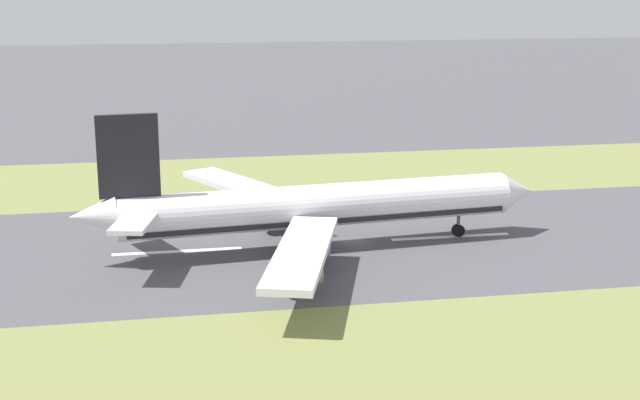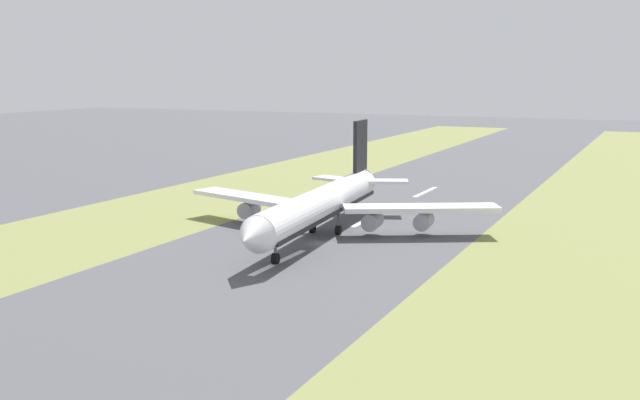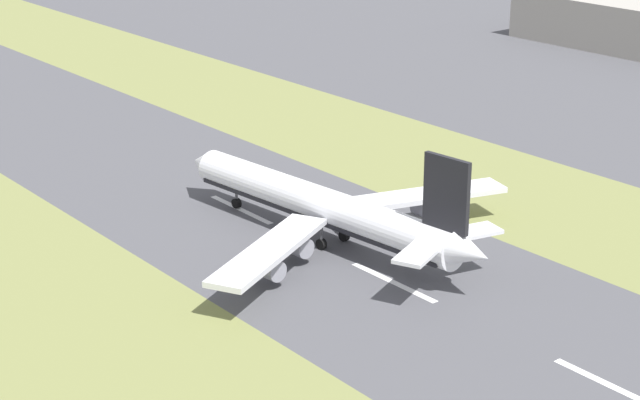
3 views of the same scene
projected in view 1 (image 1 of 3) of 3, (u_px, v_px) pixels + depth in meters
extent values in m
plane|color=#4C4C51|center=(353.00, 242.00, 129.11)|extent=(800.00, 800.00, 0.00)
cube|color=olive|center=(303.00, 176.00, 172.03)|extent=(40.00, 600.00, 0.01)
cube|color=olive|center=(453.00, 374.00, 86.18)|extent=(40.00, 600.00, 0.01)
cube|color=silver|center=(177.00, 251.00, 124.70)|extent=(1.20, 18.00, 0.01)
cube|color=silver|center=(450.00, 237.00, 131.68)|extent=(1.20, 18.00, 0.01)
cylinder|color=white|center=(320.00, 206.00, 124.83)|extent=(11.32, 56.32, 6.00)
cone|color=white|center=(516.00, 192.00, 132.91)|extent=(6.33, 5.54, 5.88)
cone|color=white|center=(92.00, 216.00, 116.42)|extent=(5.65, 6.46, 5.10)
cube|color=black|center=(320.00, 217.00, 125.23)|extent=(10.81, 54.06, 0.70)
cube|color=white|center=(245.00, 187.00, 139.46)|extent=(28.50, 18.70, 0.90)
cube|color=white|center=(302.00, 252.00, 106.81)|extent=(29.51, 14.00, 0.90)
cylinder|color=#93939E|center=(278.00, 215.00, 132.98)|extent=(3.64, 5.08, 3.20)
cylinder|color=#93939E|center=(243.00, 202.00, 140.45)|extent=(3.64, 5.08, 3.20)
cylinder|color=#93939E|center=(309.00, 249.00, 116.19)|extent=(3.64, 5.08, 3.20)
cylinder|color=#93939E|center=(301.00, 273.00, 106.87)|extent=(3.64, 5.08, 3.20)
cube|color=black|center=(128.00, 156.00, 115.87)|extent=(1.56, 8.04, 11.00)
cube|color=white|center=(128.00, 202.00, 122.83)|extent=(10.93, 8.02, 0.60)
cube|color=white|center=(134.00, 222.00, 112.57)|extent=(10.72, 6.46, 0.60)
cylinder|color=#59595E|center=(459.00, 220.00, 131.37)|extent=(0.50, 0.50, 3.20)
cylinder|color=black|center=(458.00, 230.00, 131.76)|extent=(1.07, 1.88, 1.80)
cylinder|color=#59595E|center=(295.00, 228.00, 127.36)|extent=(0.50, 0.50, 3.20)
cylinder|color=black|center=(295.00, 238.00, 127.76)|extent=(1.07, 1.88, 1.80)
cylinder|color=#59595E|center=(304.00, 238.00, 122.51)|extent=(0.50, 0.50, 3.20)
cylinder|color=black|center=(304.00, 249.00, 122.91)|extent=(1.07, 1.88, 1.80)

